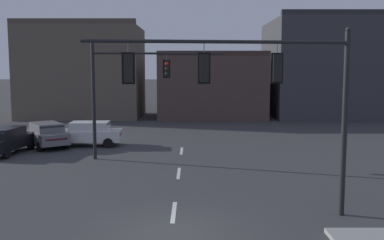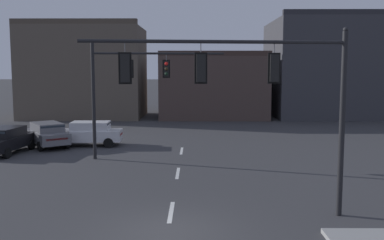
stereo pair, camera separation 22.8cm
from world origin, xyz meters
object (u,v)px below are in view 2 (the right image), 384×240
Objects in this scene: signal_mast_near_side at (258,85)px; signal_mast_far_side at (136,79)px; car_lot_nearside at (89,133)px; car_lot_middle at (47,134)px; car_lot_farside at (6,140)px.

signal_mast_near_side is 1.19× the size of signal_mast_far_side.
car_lot_middle is (-2.66, -0.45, 0.00)m from car_lot_nearside.
car_lot_middle is 2.93m from car_lot_farside.
signal_mast_near_side is 1.91× the size of car_lot_middle.
car_lot_nearside and car_lot_middle have the same top height.
signal_mast_near_side is at bearing -49.81° from car_lot_middle.
signal_mast_far_side is at bearing -47.88° from car_lot_nearside.
signal_mast_far_side is 1.62× the size of car_lot_farside.
signal_mast_near_side reaches higher than car_lot_farside.
signal_mast_near_side is 1.92× the size of car_lot_farside.
car_lot_nearside is at bearing 132.12° from signal_mast_far_side.
signal_mast_far_side is at bearing -9.45° from car_lot_farside.
car_lot_nearside is 0.98× the size of car_lot_farside.
signal_mast_near_side reaches higher than car_lot_middle.
car_lot_nearside is at bearing 122.43° from signal_mast_near_side.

